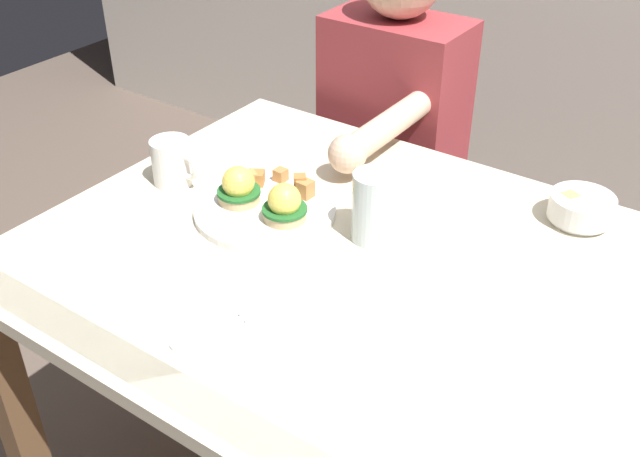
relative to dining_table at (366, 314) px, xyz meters
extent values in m
cube|color=beige|center=(0.00, 0.00, 0.09)|extent=(1.20, 0.90, 0.03)
cube|color=#B23838|center=(0.00, -0.40, 0.10)|extent=(1.20, 0.06, 0.00)
cube|color=#B23838|center=(0.00, 0.40, 0.10)|extent=(1.20, 0.06, 0.00)
cube|color=brown|center=(-0.55, -0.40, -0.28)|extent=(0.06, 0.06, 0.71)
cube|color=brown|center=(-0.55, 0.40, -0.28)|extent=(0.06, 0.06, 0.71)
cylinder|color=white|center=(-0.25, 0.03, 0.11)|extent=(0.27, 0.27, 0.01)
cylinder|color=tan|center=(-0.30, 0.02, 0.13)|extent=(0.08, 0.08, 0.02)
cylinder|color=#236028|center=(-0.30, 0.02, 0.14)|extent=(0.08, 0.08, 0.01)
sphere|color=#F7DB56|center=(-0.30, 0.02, 0.16)|extent=(0.06, 0.06, 0.06)
cylinder|color=tan|center=(-0.19, 0.02, 0.13)|extent=(0.08, 0.08, 0.02)
cylinder|color=#236028|center=(-0.19, 0.02, 0.14)|extent=(0.08, 0.08, 0.01)
sphere|color=#F7DB56|center=(-0.19, 0.02, 0.16)|extent=(0.06, 0.06, 0.06)
cube|color=#AD7038|center=(-0.32, 0.09, 0.13)|extent=(0.04, 0.04, 0.03)
cube|color=tan|center=(-0.33, 0.08, 0.13)|extent=(0.04, 0.04, 0.03)
cube|color=#AD7038|center=(-0.23, 0.11, 0.14)|extent=(0.03, 0.03, 0.04)
cube|color=#B77A42|center=(-0.29, 0.13, 0.13)|extent=(0.02, 0.02, 0.03)
cube|color=#B77A42|center=(-0.21, 0.11, 0.14)|extent=(0.03, 0.03, 0.03)
cylinder|color=white|center=(0.25, 0.35, 0.11)|extent=(0.10, 0.10, 0.01)
cylinder|color=white|center=(0.25, 0.35, 0.14)|extent=(0.12, 0.12, 0.04)
cube|color=#F4A85B|center=(0.24, 0.36, 0.14)|extent=(0.03, 0.03, 0.03)
cube|color=#B7E093|center=(0.26, 0.33, 0.14)|extent=(0.03, 0.03, 0.03)
cube|color=#F4DB66|center=(0.23, 0.34, 0.15)|extent=(0.04, 0.04, 0.03)
cube|color=#F4A85B|center=(0.25, 0.35, 0.15)|extent=(0.03, 0.03, 0.02)
cube|color=#F4A85B|center=(0.25, 0.35, 0.14)|extent=(0.04, 0.04, 0.03)
cylinder|color=white|center=(-0.48, 0.02, 0.15)|extent=(0.08, 0.08, 0.09)
cylinder|color=black|center=(-0.48, 0.02, 0.20)|extent=(0.07, 0.07, 0.01)
torus|color=white|center=(-0.43, 0.02, 0.16)|extent=(0.06, 0.01, 0.06)
cube|color=silver|center=(-0.11, -0.29, 0.11)|extent=(0.05, 0.12, 0.00)
cube|color=silver|center=(-0.08, -0.22, 0.11)|extent=(0.04, 0.04, 0.00)
cylinder|color=silver|center=(-0.04, 0.08, 0.17)|extent=(0.08, 0.08, 0.13)
cylinder|color=silver|center=(-0.04, 0.08, 0.15)|extent=(0.07, 0.07, 0.09)
cylinder|color=#33333D|center=(-0.40, 0.53, -0.41)|extent=(0.11, 0.11, 0.45)
cylinder|color=#33333D|center=(-0.22, 0.53, -0.41)|extent=(0.11, 0.11, 0.45)
cube|color=#993338|center=(-0.31, 0.63, 0.07)|extent=(0.34, 0.20, 0.50)
cylinder|color=beige|center=(-0.19, 0.38, 0.17)|extent=(0.06, 0.30, 0.06)
sphere|color=beige|center=(-0.19, 0.23, 0.17)|extent=(0.08, 0.08, 0.08)
camera|label=1|loc=(0.53, -0.89, 0.87)|focal=41.88mm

